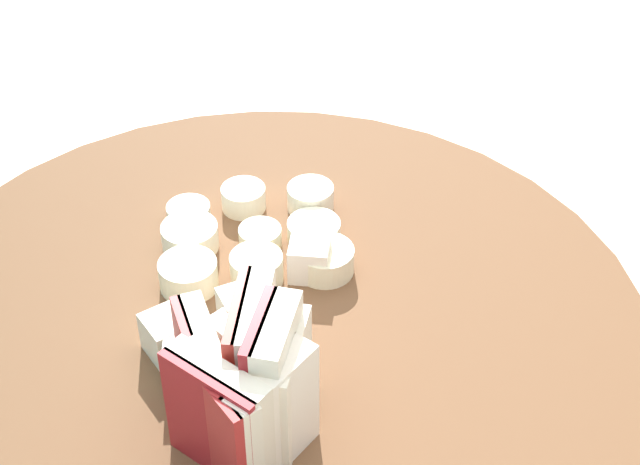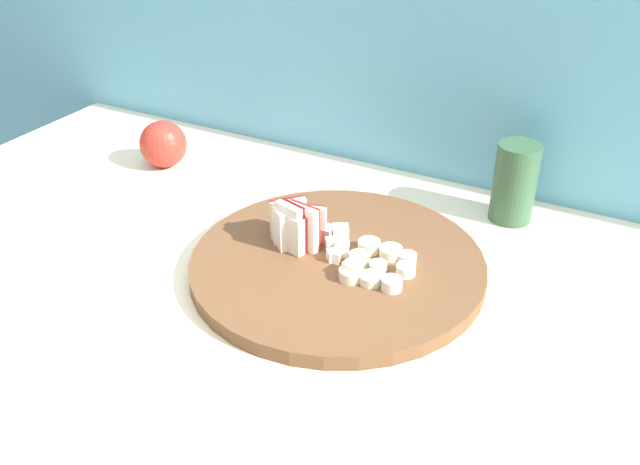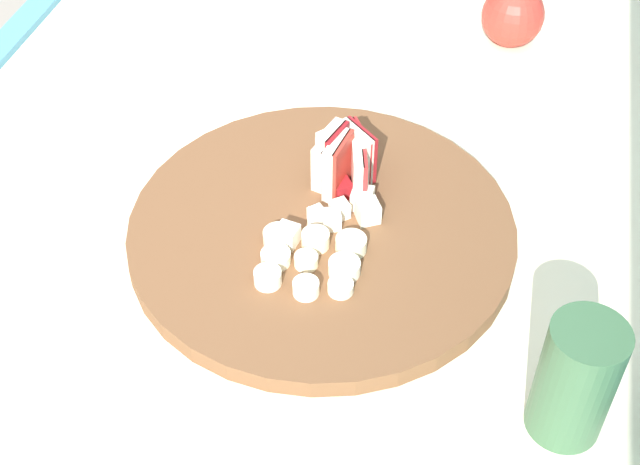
# 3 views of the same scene
# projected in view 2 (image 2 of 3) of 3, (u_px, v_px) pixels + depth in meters

# --- Properties ---
(tile_backsplash) EXTENTS (2.40, 0.04, 1.50)m
(tile_backsplash) POSITION_uv_depth(u_px,v_px,m) (444.00, 272.00, 1.24)
(tile_backsplash) COLOR #5BA3C1
(tile_backsplash) RESTS_ON ground
(cutting_board) EXTENTS (0.38, 0.38, 0.02)m
(cutting_board) POSITION_uv_depth(u_px,v_px,m) (337.00, 265.00, 0.90)
(cutting_board) COLOR brown
(cutting_board) RESTS_ON tiled_countertop
(apple_wedge_fan) EXTENTS (0.08, 0.06, 0.06)m
(apple_wedge_fan) POSITION_uv_depth(u_px,v_px,m) (293.00, 225.00, 0.91)
(apple_wedge_fan) COLOR #A32323
(apple_wedge_fan) RESTS_ON cutting_board
(apple_dice_pile) EXTENTS (0.10, 0.09, 0.02)m
(apple_dice_pile) POSITION_uv_depth(u_px,v_px,m) (335.00, 245.00, 0.90)
(apple_dice_pile) COLOR white
(apple_dice_pile) RESTS_ON cutting_board
(banana_slice_rows) EXTENTS (0.09, 0.10, 0.02)m
(banana_slice_rows) POSITION_uv_depth(u_px,v_px,m) (377.00, 264.00, 0.87)
(banana_slice_rows) COLOR beige
(banana_slice_rows) RESTS_ON cutting_board
(small_jar) EXTENTS (0.06, 0.06, 0.12)m
(small_jar) POSITION_uv_depth(u_px,v_px,m) (515.00, 183.00, 0.99)
(small_jar) COLOR #335638
(small_jar) RESTS_ON tiled_countertop
(whole_apple) EXTENTS (0.08, 0.08, 0.08)m
(whole_apple) POSITION_uv_depth(u_px,v_px,m) (163.00, 144.00, 1.16)
(whole_apple) COLOR #B22D23
(whole_apple) RESTS_ON tiled_countertop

